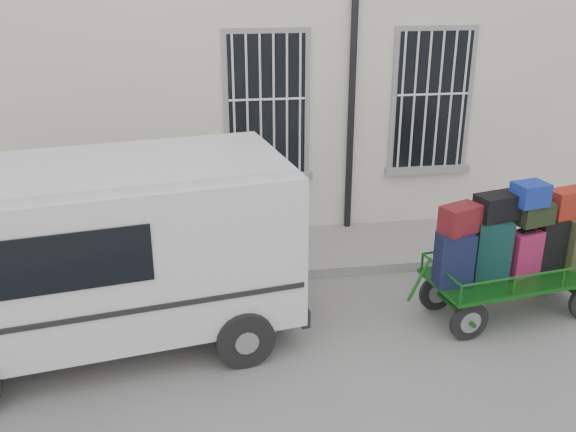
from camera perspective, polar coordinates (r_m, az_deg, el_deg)
The scene contains 5 objects.
ground at distance 8.34m, azimuth 3.57°, elevation -9.84°, with size 80.00×80.00×0.00m, color slate.
building at distance 12.61m, azimuth -1.49°, elevation 15.51°, with size 24.00×5.15×6.00m.
sidewalk at distance 10.21m, azimuth 1.01°, elevation -3.10°, with size 24.00×1.70×0.15m, color gray.
luggage_cart at distance 8.68m, azimuth 19.57°, elevation -2.73°, with size 2.71×1.35×1.83m.
van at distance 7.69m, azimuth -16.46°, elevation -2.60°, with size 4.78×2.64×2.28m.
Camera 1 is at (-1.57, -6.94, 4.36)m, focal length 40.00 mm.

